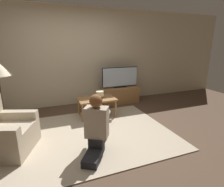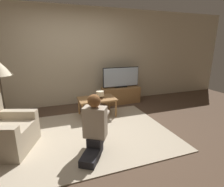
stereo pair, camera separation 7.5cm
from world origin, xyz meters
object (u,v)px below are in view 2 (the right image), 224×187
(tv, at_px, (121,77))
(person_kneeling, at_px, (95,125))
(coffee_table, at_px, (97,100))
(armchair, at_px, (3,134))
(table_lamp, at_px, (100,94))

(tv, bearing_deg, person_kneeling, -121.69)
(coffee_table, bearing_deg, armchair, -154.03)
(tv, bearing_deg, armchair, -149.28)
(person_kneeling, bearing_deg, coffee_table, -74.56)
(person_kneeling, distance_m, table_lamp, 1.45)
(tv, distance_m, coffee_table, 1.21)
(tv, height_order, coffee_table, tv)
(coffee_table, relative_size, armchair, 0.86)
(armchair, relative_size, table_lamp, 5.45)
(person_kneeling, bearing_deg, armchair, 9.14)
(coffee_table, bearing_deg, person_kneeling, -106.29)
(coffee_table, bearing_deg, table_lamp, -24.16)
(tv, relative_size, coffee_table, 1.25)
(tv, relative_size, person_kneeling, 1.14)
(coffee_table, height_order, person_kneeling, person_kneeling)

